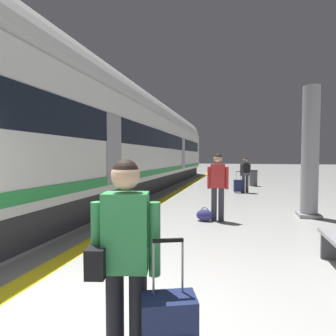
{
  "coord_description": "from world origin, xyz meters",
  "views": [
    {
      "loc": [
        1.63,
        -1.49,
        1.68
      ],
      "look_at": [
        -0.56,
        6.7,
        1.3
      ],
      "focal_mm": 27.48,
      "sensor_mm": 36.0,
      "label": 1
    }
  ],
  "objects_px": {
    "passenger_near": "(218,182)",
    "duffel_bag_near": "(205,215)",
    "traveller_foreground": "(124,252)",
    "suitcase_mid": "(238,186)",
    "waste_bin": "(253,178)",
    "platform_pillar": "(310,155)",
    "high_speed_train": "(130,139)",
    "passenger_mid": "(246,172)"
  },
  "relations": [
    {
      "from": "duffel_bag_near",
      "to": "high_speed_train",
      "type": "bearing_deg",
      "value": 131.0
    },
    {
      "from": "traveller_foreground",
      "to": "platform_pillar",
      "type": "bearing_deg",
      "value": 65.61
    },
    {
      "from": "duffel_bag_near",
      "to": "waste_bin",
      "type": "relative_size",
      "value": 0.48
    },
    {
      "from": "high_speed_train",
      "to": "passenger_near",
      "type": "height_order",
      "value": "high_speed_train"
    },
    {
      "from": "passenger_mid",
      "to": "suitcase_mid",
      "type": "xyz_separation_m",
      "value": [
        -0.33,
        -0.09,
        -0.65
      ]
    },
    {
      "from": "high_speed_train",
      "to": "traveller_foreground",
      "type": "distance_m",
      "value": 10.6
    },
    {
      "from": "high_speed_train",
      "to": "suitcase_mid",
      "type": "xyz_separation_m",
      "value": [
        5.0,
        0.88,
        -2.17
      ]
    },
    {
      "from": "traveller_foreground",
      "to": "passenger_near",
      "type": "height_order",
      "value": "passenger_near"
    },
    {
      "from": "traveller_foreground",
      "to": "platform_pillar",
      "type": "height_order",
      "value": "platform_pillar"
    },
    {
      "from": "passenger_mid",
      "to": "passenger_near",
      "type": "bearing_deg",
      "value": -98.86
    },
    {
      "from": "suitcase_mid",
      "to": "waste_bin",
      "type": "relative_size",
      "value": 1.09
    },
    {
      "from": "traveller_foreground",
      "to": "platform_pillar",
      "type": "distance_m",
      "value": 6.73
    },
    {
      "from": "high_speed_train",
      "to": "suitcase_mid",
      "type": "bearing_deg",
      "value": 10.03
    },
    {
      "from": "duffel_bag_near",
      "to": "platform_pillar",
      "type": "bearing_deg",
      "value": 23.43
    },
    {
      "from": "passenger_mid",
      "to": "suitcase_mid",
      "type": "height_order",
      "value": "passenger_mid"
    },
    {
      "from": "suitcase_mid",
      "to": "waste_bin",
      "type": "distance_m",
      "value": 3.19
    },
    {
      "from": "passenger_near",
      "to": "platform_pillar",
      "type": "distance_m",
      "value": 2.74
    },
    {
      "from": "passenger_near",
      "to": "passenger_mid",
      "type": "relative_size",
      "value": 1.06
    },
    {
      "from": "traveller_foreground",
      "to": "passenger_mid",
      "type": "xyz_separation_m",
      "value": [
        1.22,
        10.63,
        0.02
      ]
    },
    {
      "from": "suitcase_mid",
      "to": "platform_pillar",
      "type": "bearing_deg",
      "value": -67.19
    },
    {
      "from": "traveller_foreground",
      "to": "platform_pillar",
      "type": "relative_size",
      "value": 0.46
    },
    {
      "from": "traveller_foreground",
      "to": "suitcase_mid",
      "type": "height_order",
      "value": "traveller_foreground"
    },
    {
      "from": "passenger_near",
      "to": "platform_pillar",
      "type": "bearing_deg",
      "value": 23.8
    },
    {
      "from": "traveller_foreground",
      "to": "passenger_mid",
      "type": "height_order",
      "value": "traveller_foreground"
    },
    {
      "from": "suitcase_mid",
      "to": "passenger_mid",
      "type": "bearing_deg",
      "value": 15.82
    },
    {
      "from": "duffel_bag_near",
      "to": "suitcase_mid",
      "type": "relative_size",
      "value": 0.44
    },
    {
      "from": "suitcase_mid",
      "to": "passenger_near",
      "type": "bearing_deg",
      "value": -95.66
    },
    {
      "from": "traveller_foreground",
      "to": "waste_bin",
      "type": "relative_size",
      "value": 1.82
    },
    {
      "from": "waste_bin",
      "to": "passenger_mid",
      "type": "bearing_deg",
      "value": -100.11
    },
    {
      "from": "traveller_foreground",
      "to": "duffel_bag_near",
      "type": "xyz_separation_m",
      "value": [
        0.02,
        4.9,
        -0.81
      ]
    },
    {
      "from": "platform_pillar",
      "to": "traveller_foreground",
      "type": "bearing_deg",
      "value": -114.39
    },
    {
      "from": "suitcase_mid",
      "to": "platform_pillar",
      "type": "distance_m",
      "value": 5.02
    },
    {
      "from": "platform_pillar",
      "to": "waste_bin",
      "type": "xyz_separation_m",
      "value": [
        -1.01,
        7.52,
        -1.27
      ]
    },
    {
      "from": "waste_bin",
      "to": "suitcase_mid",
      "type": "bearing_deg",
      "value": -105.63
    },
    {
      "from": "traveller_foreground",
      "to": "passenger_mid",
      "type": "distance_m",
      "value": 10.7
    },
    {
      "from": "passenger_near",
      "to": "duffel_bag_near",
      "type": "height_order",
      "value": "passenger_near"
    },
    {
      "from": "passenger_near",
      "to": "passenger_mid",
      "type": "xyz_separation_m",
      "value": [
        0.87,
        5.61,
        -0.04
      ]
    },
    {
      "from": "suitcase_mid",
      "to": "platform_pillar",
      "type": "height_order",
      "value": "platform_pillar"
    },
    {
      "from": "passenger_near",
      "to": "high_speed_train",
      "type": "bearing_deg",
      "value": 133.86
    },
    {
      "from": "high_speed_train",
      "to": "waste_bin",
      "type": "xyz_separation_m",
      "value": [
        5.86,
        3.95,
        -2.04
      ]
    },
    {
      "from": "high_speed_train",
      "to": "traveller_foreground",
      "type": "bearing_deg",
      "value": -66.94
    },
    {
      "from": "high_speed_train",
      "to": "traveller_foreground",
      "type": "xyz_separation_m",
      "value": [
        4.11,
        -9.65,
        -1.54
      ]
    }
  ]
}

